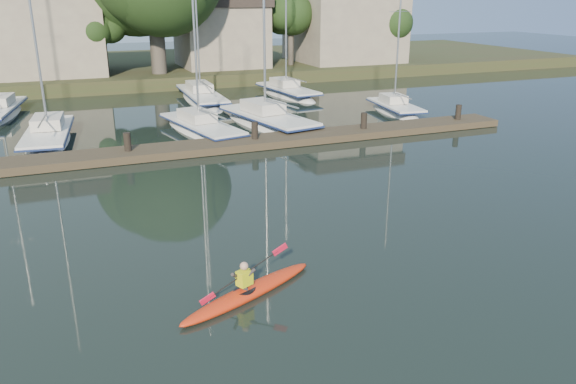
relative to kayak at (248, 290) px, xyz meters
name	(u,v)px	position (x,y,z in m)	size (l,w,h in m)	color
ground	(320,290)	(1.77, -0.37, -0.16)	(160.00, 160.00, 0.00)	black
kayak	(248,290)	(0.00, 0.00, 0.00)	(4.05, 2.27, 1.34)	#BA480E
dock	(194,148)	(1.77, 13.63, 0.04)	(34.00, 2.00, 1.80)	#3F3324
sailboat_1	(50,145)	(-4.59, 18.39, -0.35)	(2.91, 8.65, 13.88)	silver
sailboat_2	(202,136)	(2.99, 17.37, -0.34)	(3.66, 8.67, 13.98)	silver
sailboat_3	(268,130)	(6.85, 17.59, -0.38)	(4.11, 9.22, 14.40)	silver
sailboat_4	(395,115)	(15.60, 18.27, -0.33)	(2.64, 6.41, 10.57)	silver
sailboat_5	(0,119)	(-7.41, 26.22, -0.34)	(3.33, 8.95, 14.47)	silver
sailboat_6	(202,104)	(5.24, 26.69, -0.35)	(2.36, 10.14, 16.05)	silver
sailboat_7	(287,98)	(11.59, 26.49, -0.35)	(2.97, 8.17, 12.88)	silver
shore	(143,40)	(3.38, 39.92, 3.07)	(90.00, 25.25, 12.75)	#2B371B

